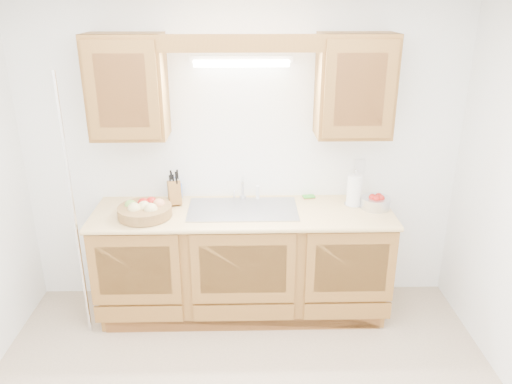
{
  "coord_description": "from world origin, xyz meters",
  "views": [
    {
      "loc": [
        0.02,
        -2.34,
        2.43
      ],
      "look_at": [
        0.09,
        0.85,
        1.19
      ],
      "focal_mm": 35.0,
      "sensor_mm": 36.0,
      "label": 1
    }
  ],
  "objects_px": {
    "knife_block": "(174,192)",
    "paper_towel": "(354,191)",
    "apple_bowl": "(376,202)",
    "fruit_basket": "(145,210)"
  },
  "relations": [
    {
      "from": "knife_block",
      "to": "paper_towel",
      "type": "bearing_deg",
      "value": -18.72
    },
    {
      "from": "knife_block",
      "to": "apple_bowl",
      "type": "height_order",
      "value": "knife_block"
    },
    {
      "from": "fruit_basket",
      "to": "knife_block",
      "type": "height_order",
      "value": "knife_block"
    },
    {
      "from": "fruit_basket",
      "to": "paper_towel",
      "type": "distance_m",
      "value": 1.62
    },
    {
      "from": "paper_towel",
      "to": "apple_bowl",
      "type": "relative_size",
      "value": 1.14
    },
    {
      "from": "fruit_basket",
      "to": "apple_bowl",
      "type": "distance_m",
      "value": 1.77
    },
    {
      "from": "paper_towel",
      "to": "apple_bowl",
      "type": "bearing_deg",
      "value": -22.4
    },
    {
      "from": "paper_towel",
      "to": "knife_block",
      "type": "bearing_deg",
      "value": 177.3
    },
    {
      "from": "fruit_basket",
      "to": "apple_bowl",
      "type": "xyz_separation_m",
      "value": [
        1.76,
        0.12,
        -0.0
      ]
    },
    {
      "from": "paper_towel",
      "to": "apple_bowl",
      "type": "height_order",
      "value": "paper_towel"
    }
  ]
}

